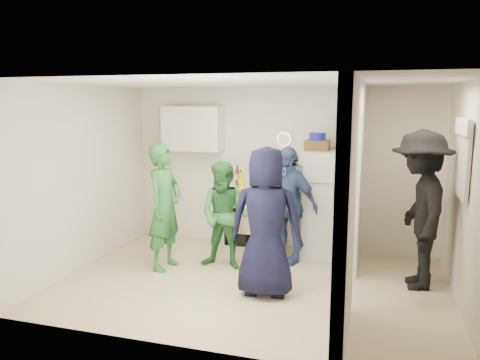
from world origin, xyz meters
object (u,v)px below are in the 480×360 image
Objects in this scene: wicker_basket at (317,145)px; person_denim at (287,205)px; stove at (253,218)px; person_navy at (266,222)px; person_green_left at (165,207)px; person_green_center at (225,216)px; fridge at (322,204)px; yellow_cup_stack_top at (339,143)px; person_nook at (420,210)px; blue_bowl at (317,136)px.

person_denim is at bearing -127.78° from wicker_basket.
person_navy is at bearing -70.19° from stove.
person_green_left is at bearing -148.08° from wicker_basket.
person_green_left reaches higher than person_green_center.
fridge is 4.48× the size of wicker_basket.
person_navy is (0.75, -0.74, 0.15)m from person_green_center.
person_denim is (-0.34, -0.44, -0.82)m from wicker_basket.
yellow_cup_stack_top reaches higher than person_denim.
fridge is at bearing -128.04° from person_nook.
person_nook is (2.48, 0.05, 0.24)m from person_green_center.
person_green_left is 1.61m from person_navy.
person_green_center is at bearing -139.79° from wicker_basket.
wicker_basket is 2.36m from person_green_left.
person_green_center is at bearing -48.58° from person_navy.
blue_bowl is at bearing -127.58° from person_nook.
blue_bowl is (0.00, 0.00, 0.13)m from wicker_basket.
wicker_basket is 1.40× the size of yellow_cup_stack_top.
yellow_cup_stack_top is (0.22, -0.10, 0.91)m from fridge.
blue_bowl reaches higher than fridge.
fridge is at bearing -26.57° from blue_bowl.
fridge is 6.28× the size of yellow_cup_stack_top.
person_green_left is at bearing -150.47° from fridge.
blue_bowl is 1.93m from person_navy.
fridge is 1.69m from person_navy.
person_denim is at bearing 34.18° from person_green_center.
stove is 4.09× the size of blue_bowl.
person_green_left is 1.04× the size of person_denim.
blue_bowl reaches higher than person_navy.
stove is at bearing 174.17° from yellow_cup_stack_top.
person_denim is at bearing -138.51° from fridge.
wicker_basket is 1.87m from person_navy.
person_navy is 1.90m from person_nook.
person_navy reaches higher than wicker_basket.
person_green_left reaches higher than person_denim.
person_green_center is at bearing -93.63° from person_nook.
blue_bowl is 0.96× the size of yellow_cup_stack_top.
fridge is at bearing -26.57° from wicker_basket.
person_green_left is at bearing -22.01° from person_navy.
person_green_center is at bearing -99.60° from stove.
person_nook is at bearing -35.00° from yellow_cup_stack_top.
person_denim is (0.61, -0.42, 0.34)m from stove.
wicker_basket is at bearing 41.47° from person_green_center.
fridge is 2.29m from person_green_left.
fridge is 1.54m from person_nook.
yellow_cup_stack_top is 0.13× the size of person_nook.
person_denim is at bearing -94.77° from person_navy.
wicker_basket reaches higher than person_green_center.
yellow_cup_stack_top is 0.15× the size of person_denim.
wicker_basket is 1.71m from person_green_center.
fridge is at bearing -1.63° from stove.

